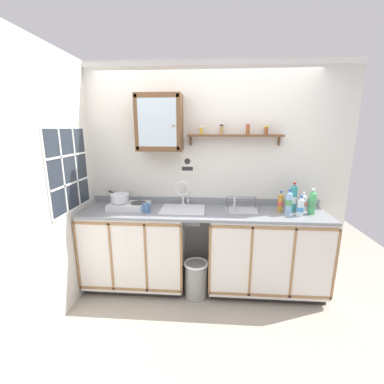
% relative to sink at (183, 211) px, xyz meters
% --- Properties ---
extents(floor, '(5.77, 5.77, 0.00)m').
position_rel_sink_xyz_m(floor, '(0.23, -0.32, -0.95)').
color(floor, '#9E9384').
rests_on(floor, ground).
extents(back_wall, '(3.37, 0.07, 2.61)m').
position_rel_sink_xyz_m(back_wall, '(0.23, 0.27, 0.37)').
color(back_wall, silver).
rests_on(back_wall, ground).
extents(side_wall_left, '(0.05, 3.37, 2.61)m').
position_rel_sink_xyz_m(side_wall_left, '(-1.17, -0.64, 0.36)').
color(side_wall_left, silver).
rests_on(side_wall_left, ground).
extents(lower_cabinet_run, '(1.17, 0.58, 0.94)m').
position_rel_sink_xyz_m(lower_cabinet_run, '(-0.56, -0.04, -0.47)').
color(lower_cabinet_run, black).
rests_on(lower_cabinet_run, ground).
extents(lower_cabinet_run_right, '(1.30, 0.58, 0.94)m').
position_rel_sink_xyz_m(lower_cabinet_run_right, '(0.96, -0.04, -0.47)').
color(lower_cabinet_run_right, black).
rests_on(lower_cabinet_run_right, ground).
extents(countertop, '(2.73, 0.61, 0.03)m').
position_rel_sink_xyz_m(countertop, '(0.23, -0.04, 0.00)').
color(countertop, gray).
rests_on(countertop, lower_cabinet_run).
extents(backsplash, '(2.73, 0.02, 0.08)m').
position_rel_sink_xyz_m(backsplash, '(0.23, 0.24, 0.06)').
color(backsplash, gray).
rests_on(backsplash, countertop).
extents(sink, '(0.49, 0.44, 0.44)m').
position_rel_sink_xyz_m(sink, '(0.00, 0.00, 0.00)').
color(sink, silver).
rests_on(sink, countertop).
extents(hot_plate_stove, '(0.46, 0.27, 0.07)m').
position_rel_sink_xyz_m(hot_plate_stove, '(-0.62, -0.02, 0.05)').
color(hot_plate_stove, silver).
rests_on(hot_plate_stove, countertop).
extents(saucepan, '(0.31, 0.32, 0.10)m').
position_rel_sink_xyz_m(saucepan, '(-0.73, 0.00, 0.14)').
color(saucepan, silver).
rests_on(saucepan, hot_plate_stove).
extents(bottle_water_clear_0, '(0.07, 0.07, 0.22)m').
position_rel_sink_xyz_m(bottle_water_clear_0, '(1.26, -0.13, 0.12)').
color(bottle_water_clear_0, silver).
rests_on(bottle_water_clear_0, countertop).
extents(bottle_opaque_white_1, '(0.07, 0.07, 0.22)m').
position_rel_sink_xyz_m(bottle_opaque_white_1, '(1.34, 0.02, 0.12)').
color(bottle_opaque_white_1, white).
rests_on(bottle_opaque_white_1, countertop).
extents(bottle_water_blue_2, '(0.07, 0.07, 0.28)m').
position_rel_sink_xyz_m(bottle_water_blue_2, '(1.15, -0.09, 0.15)').
color(bottle_water_blue_2, '#8CB7E0').
rests_on(bottle_water_blue_2, countertop).
extents(bottle_soda_green_3, '(0.08, 0.08, 0.28)m').
position_rel_sink_xyz_m(bottle_soda_green_3, '(1.40, -0.06, 0.15)').
color(bottle_soda_green_3, '#4CB266').
rests_on(bottle_soda_green_3, countertop).
extents(bottle_detergent_teal_4, '(0.08, 0.08, 0.32)m').
position_rel_sink_xyz_m(bottle_detergent_teal_4, '(1.24, 0.05, 0.17)').
color(bottle_detergent_teal_4, teal).
rests_on(bottle_detergent_teal_4, countertop).
extents(bottle_juice_amber_5, '(0.06, 0.06, 0.23)m').
position_rel_sink_xyz_m(bottle_juice_amber_5, '(1.09, 0.01, 0.12)').
color(bottle_juice_amber_5, gold).
rests_on(bottle_juice_amber_5, countertop).
extents(dish_rack, '(0.35, 0.25, 0.17)m').
position_rel_sink_xyz_m(dish_rack, '(0.65, -0.02, 0.04)').
color(dish_rack, '#B2B2B7').
rests_on(dish_rack, countertop).
extents(mug, '(0.10, 0.11, 0.10)m').
position_rel_sink_xyz_m(mug, '(-0.39, -0.13, 0.07)').
color(mug, '#3F6699').
rests_on(mug, countertop).
extents(wall_cabinet, '(0.50, 0.29, 0.61)m').
position_rel_sink_xyz_m(wall_cabinet, '(-0.26, 0.11, 0.98)').
color(wall_cabinet, brown).
extents(spice_shelf, '(1.06, 0.14, 0.23)m').
position_rel_sink_xyz_m(spice_shelf, '(0.58, 0.18, 0.85)').
color(spice_shelf, brown).
extents(warning_sign, '(0.16, 0.01, 0.25)m').
position_rel_sink_xyz_m(warning_sign, '(0.03, 0.24, 0.51)').
color(warning_sign, silver).
extents(window, '(0.03, 0.77, 0.86)m').
position_rel_sink_xyz_m(window, '(-1.14, -0.28, 0.51)').
color(window, '#262D38').
extents(trash_bin, '(0.28, 0.28, 0.42)m').
position_rel_sink_xyz_m(trash_bin, '(0.17, -0.22, -0.73)').
color(trash_bin, gray).
rests_on(trash_bin, ground).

